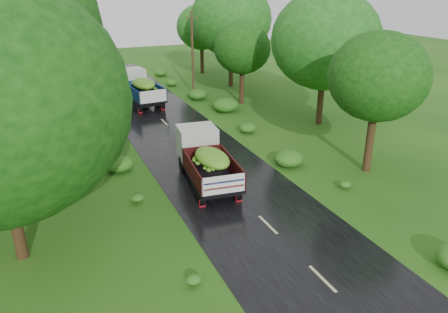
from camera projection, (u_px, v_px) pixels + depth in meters
ground at (322, 279)px, 15.45m from camera, size 120.00×120.00×0.00m
road at (257, 214)px, 19.70m from camera, size 6.50×80.00×0.02m
road_lines at (248, 204)px, 20.55m from camera, size 0.12×69.60×0.00m
truck_near at (205, 157)px, 22.37m from camera, size 2.69×6.07×2.47m
truck_far at (139, 86)px, 36.74m from camera, size 2.88×6.56×2.68m
utility_pole at (193, 53)px, 38.87m from camera, size 1.26×0.45×7.36m
trees_right at (261, 36)px, 35.69m from camera, size 6.23×32.57×8.21m
shrubs at (191, 144)px, 27.23m from camera, size 11.90×44.00×0.70m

